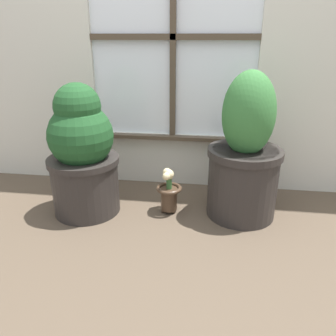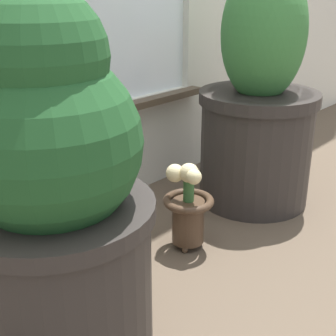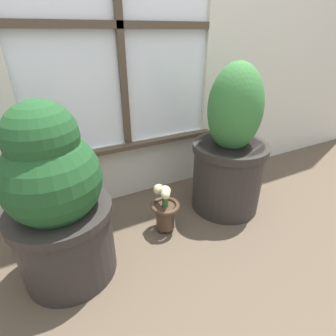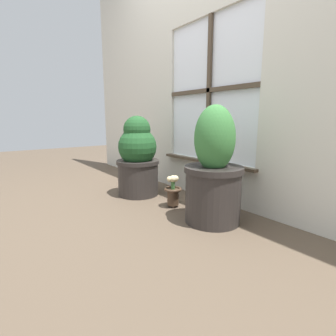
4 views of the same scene
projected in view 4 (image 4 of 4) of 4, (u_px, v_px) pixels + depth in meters
ground_plane at (144, 212)px, 2.03m from camera, size 10.00×10.00×0.00m
wall_with_window at (211, 52)px, 2.20m from camera, size 4.40×0.10×2.50m
potted_plant_left at (138, 158)px, 2.44m from camera, size 0.40×0.40×0.74m
potted_plant_right at (214, 174)px, 1.79m from camera, size 0.41×0.41×0.81m
flower_vase at (173, 191)px, 2.14m from camera, size 0.15×0.15×0.26m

